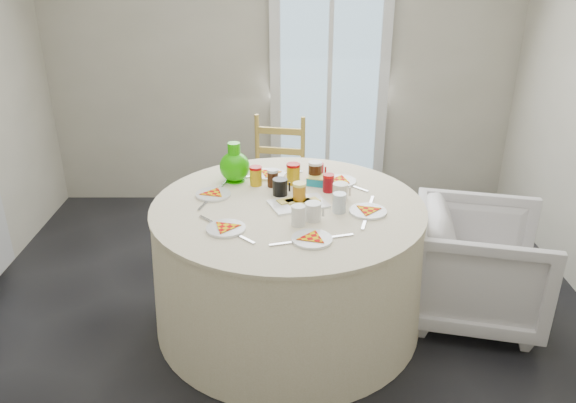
{
  "coord_description": "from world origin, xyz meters",
  "views": [
    {
      "loc": [
        0.04,
        -2.79,
        2.13
      ],
      "look_at": [
        0.05,
        0.14,
        0.8
      ],
      "focal_mm": 35.0,
      "sensor_mm": 36.0,
      "label": 1
    }
  ],
  "objects_px": {
    "wooden_chair": "(275,182)",
    "armchair": "(479,260)",
    "green_pitcher": "(235,168)",
    "table": "(288,266)"
  },
  "relations": [
    {
      "from": "wooden_chair",
      "to": "armchair",
      "type": "xyz_separation_m",
      "value": [
        1.26,
        -1.07,
        -0.08
      ]
    },
    {
      "from": "green_pitcher",
      "to": "armchair",
      "type": "bearing_deg",
      "value": 4.7
    },
    {
      "from": "table",
      "to": "armchair",
      "type": "height_order",
      "value": "table"
    },
    {
      "from": "wooden_chair",
      "to": "armchair",
      "type": "height_order",
      "value": "wooden_chair"
    },
    {
      "from": "table",
      "to": "wooden_chair",
      "type": "distance_m",
      "value": 1.11
    },
    {
      "from": "wooden_chair",
      "to": "green_pitcher",
      "type": "bearing_deg",
      "value": -96.25
    },
    {
      "from": "table",
      "to": "wooden_chair",
      "type": "bearing_deg",
      "value": 94.88
    },
    {
      "from": "table",
      "to": "green_pitcher",
      "type": "bearing_deg",
      "value": 133.35
    },
    {
      "from": "wooden_chair",
      "to": "green_pitcher",
      "type": "relative_size",
      "value": 3.91
    },
    {
      "from": "table",
      "to": "green_pitcher",
      "type": "xyz_separation_m",
      "value": [
        -0.33,
        0.35,
        0.49
      ]
    }
  ]
}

